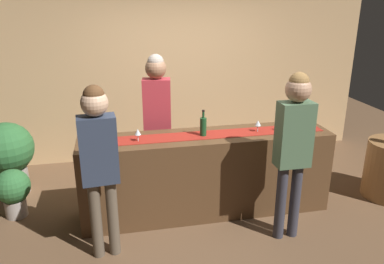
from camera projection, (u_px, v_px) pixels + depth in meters
ground_plane at (206, 210)px, 4.65m from camera, size 10.00×10.00×0.00m
back_wall at (178, 65)px, 5.93m from camera, size 6.00×0.12×2.90m
bar_counter at (206, 174)px, 4.49m from camera, size 2.89×0.60×0.97m
counter_runner_cloth at (207, 135)px, 4.33m from camera, size 2.74×0.28×0.01m
wine_bottle_green at (203, 126)px, 4.27m from camera, size 0.07×0.07×0.30m
wine_bottle_clear at (103, 132)px, 4.08m from camera, size 0.07×0.07×0.30m
wine_glass_near_customer at (138, 132)px, 4.10m from camera, size 0.07×0.07×0.14m
wine_glass_mid_counter at (258, 123)px, 4.40m from camera, size 0.07×0.07×0.14m
wine_glass_far_end at (281, 122)px, 4.43m from camera, size 0.07×0.07×0.14m
bartender at (157, 109)px, 4.71m from camera, size 0.37×0.25×1.82m
customer_sipping at (294, 139)px, 3.78m from camera, size 0.34×0.25×1.79m
customer_browsing at (99, 155)px, 3.50m from camera, size 0.36×0.24×1.73m
potted_plant_tall at (8, 154)px, 4.89m from camera, size 0.66×0.66×0.96m
potted_plant_small at (13, 190)px, 4.42m from camera, size 0.40×0.40×0.59m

